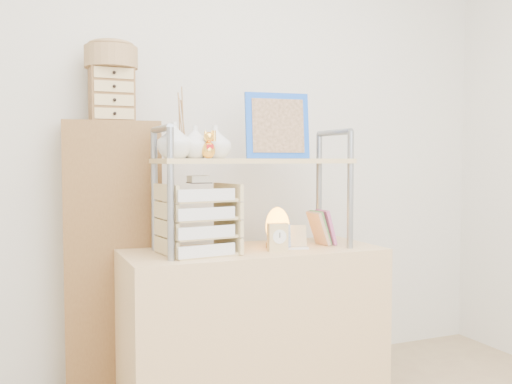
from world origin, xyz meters
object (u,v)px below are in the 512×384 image
desk (253,328)px  letter_tray (199,223)px  salt_lamp (277,227)px  cabinet (113,261)px

desk → letter_tray: bearing=-171.3°
letter_tray → desk: bearing=8.7°
desk → salt_lamp: 0.49m
cabinet → salt_lamp: cabinet is taller
salt_lamp → cabinet: bearing=152.5°
desk → cabinet: size_ratio=0.89×
salt_lamp → desk: bearing=-179.6°
desk → cabinet: bearing=147.7°
letter_tray → salt_lamp: bearing=6.1°
cabinet → letter_tray: (0.31, -0.41, 0.21)m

